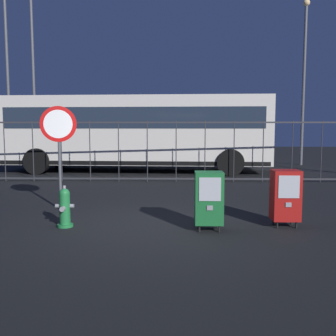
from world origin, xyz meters
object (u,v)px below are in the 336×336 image
Objects in this scene: bus_far at (158,129)px; street_light_near_right at (33,66)px; street_light_near_left at (304,71)px; newspaper_box_primary at (285,195)px; bus_near at (137,130)px; street_light_far_right at (7,62)px; fire_hydrant at (65,208)px; newspaper_box_secondary at (209,198)px; stop_sign at (59,136)px.

bus_far is 1.24× the size of street_light_near_right.
street_light_near_left is 13.22m from street_light_near_right.
bus_near is (-3.56, 8.78, 1.14)m from newspaper_box_primary.
newspaper_box_primary is 16.19m from street_light_near_right.
street_light_near_left is (6.99, -1.61, 2.71)m from bus_far.
bus_near is at bearing -23.74° from street_light_far_right.
newspaper_box_secondary is at bearing -3.93° from fire_hydrant.
stop_sign is (-4.46, 1.31, 1.03)m from newspaper_box_primary.
street_light_far_right is at bearing -179.22° from street_light_near_left.
street_light_far_right is (-7.03, -1.80, 3.16)m from bus_far.
newspaper_box_primary is 13.76m from bus_far.
street_light_near_left reaches higher than newspaper_box_secondary.
bus_near reaches higher than newspaper_box_secondary.
stop_sign is 0.26× the size of street_light_near_right.
bus_near is 4.66m from bus_far.
newspaper_box_secondary is (-1.39, -0.30, 0.00)m from newspaper_box_primary.
fire_hydrant is 0.73× the size of newspaper_box_secondary.
street_light_near_right is at bearing -177.90° from bus_far.
bus_near reaches higher than fire_hydrant.
street_light_near_right reaches higher than bus_near.
street_light_far_right is (-6.40, 2.82, 3.16)m from bus_near.
newspaper_box_primary is at bearing -54.23° from street_light_near_right.
stop_sign is at bearing -61.83° from street_light_far_right.
newspaper_box_primary is 1.43m from newspaper_box_secondary.
fire_hydrant is 13.63m from bus_far.
street_light_near_right is at bearing 112.03° from fire_hydrant.
fire_hydrant is 0.09× the size of street_light_far_right.
street_light_near_left is (7.62, 3.01, 2.71)m from bus_near.
bus_near is 0.99× the size of bus_far.
fire_hydrant is 0.10× the size of street_light_near_left.
stop_sign is at bearing 109.54° from fire_hydrant.
bus_near reaches higher than newspaper_box_primary.
bus_near is 7.48m from street_light_near_right.
newspaper_box_secondary is at bearing -167.96° from newspaper_box_primary.
street_light_near_right is 1.00× the size of street_light_far_right.
newspaper_box_secondary reaches higher than fire_hydrant.
bus_near is at bearing 87.52° from fire_hydrant.
street_light_near_left reaches higher than newspaper_box_primary.
street_light_near_right reaches higher than stop_sign.
street_light_near_left is (8.01, 11.91, 4.07)m from fire_hydrant.
street_light_near_right is (-6.19, -0.74, 3.16)m from bus_far.
street_light_far_right reaches higher than street_light_near_left.
stop_sign is 0.29× the size of street_light_near_left.
newspaper_box_secondary is 15.28m from street_light_far_right.
stop_sign reaches higher than fire_hydrant.
street_light_near_right is (-5.56, 3.88, 3.16)m from bus_near.
newspaper_box_primary is (3.95, 0.12, 0.22)m from fire_hydrant.
street_light_far_right is (-5.51, 10.29, 3.26)m from stop_sign.
newspaper_box_secondary is 0.46× the size of stop_sign.
street_light_near_right reaches higher than fire_hydrant.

